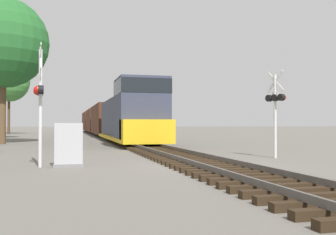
{
  "coord_description": "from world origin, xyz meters",
  "views": [
    {
      "loc": [
        -4.59,
        -12.8,
        1.47
      ],
      "look_at": [
        -0.28,
        3.88,
        1.75
      ],
      "focal_mm": 42.0,
      "sensor_mm": 36.0,
      "label": 1
    }
  ],
  "objects_px": {
    "tree_far_right": "(3,43)",
    "tree_deep_background": "(9,82)",
    "crossing_signal_far": "(276,103)",
    "relay_cabinet": "(69,145)",
    "freight_train": "(102,120)",
    "crossing_signal_near": "(40,96)"
  },
  "relations": [
    {
      "from": "crossing_signal_near",
      "to": "tree_far_right",
      "type": "relative_size",
      "value": 0.39
    },
    {
      "from": "freight_train",
      "to": "relay_cabinet",
      "type": "bearing_deg",
      "value": -96.63
    },
    {
      "from": "crossing_signal_near",
      "to": "tree_deep_background",
      "type": "bearing_deg",
      "value": -176.18
    },
    {
      "from": "tree_far_right",
      "to": "tree_deep_background",
      "type": "height_order",
      "value": "tree_far_right"
    },
    {
      "from": "crossing_signal_near",
      "to": "relay_cabinet",
      "type": "distance_m",
      "value": 1.94
    },
    {
      "from": "freight_train",
      "to": "tree_far_right",
      "type": "distance_m",
      "value": 24.44
    },
    {
      "from": "freight_train",
      "to": "relay_cabinet",
      "type": "relative_size",
      "value": 41.88
    },
    {
      "from": "relay_cabinet",
      "to": "freight_train",
      "type": "bearing_deg",
      "value": 83.37
    },
    {
      "from": "crossing_signal_near",
      "to": "relay_cabinet",
      "type": "relative_size",
      "value": 2.78
    },
    {
      "from": "relay_cabinet",
      "to": "tree_deep_background",
      "type": "xyz_separation_m",
      "value": [
        -8.15,
        46.73,
        6.84
      ]
    },
    {
      "from": "freight_train",
      "to": "relay_cabinet",
      "type": "height_order",
      "value": "freight_train"
    },
    {
      "from": "freight_train",
      "to": "tree_deep_background",
      "type": "relative_size",
      "value": 5.98
    },
    {
      "from": "tree_deep_background",
      "to": "crossing_signal_far",
      "type": "bearing_deg",
      "value": -69.6
    },
    {
      "from": "relay_cabinet",
      "to": "tree_far_right",
      "type": "bearing_deg",
      "value": 105.29
    },
    {
      "from": "tree_far_right",
      "to": "tree_deep_background",
      "type": "xyz_separation_m",
      "value": [
        -3.52,
        29.77,
        0.18
      ]
    },
    {
      "from": "crossing_signal_far",
      "to": "relay_cabinet",
      "type": "relative_size",
      "value": 2.52
    },
    {
      "from": "tree_far_right",
      "to": "tree_deep_background",
      "type": "distance_m",
      "value": 29.98
    },
    {
      "from": "crossing_signal_far",
      "to": "relay_cabinet",
      "type": "bearing_deg",
      "value": 82.62
    },
    {
      "from": "freight_train",
      "to": "crossing_signal_near",
      "type": "distance_m",
      "value": 39.17
    },
    {
      "from": "freight_train",
      "to": "tree_deep_background",
      "type": "distance_m",
      "value": 15.91
    },
    {
      "from": "freight_train",
      "to": "tree_deep_background",
      "type": "bearing_deg",
      "value": 148.45
    },
    {
      "from": "crossing_signal_near",
      "to": "tree_deep_background",
      "type": "relative_size",
      "value": 0.4
    }
  ]
}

